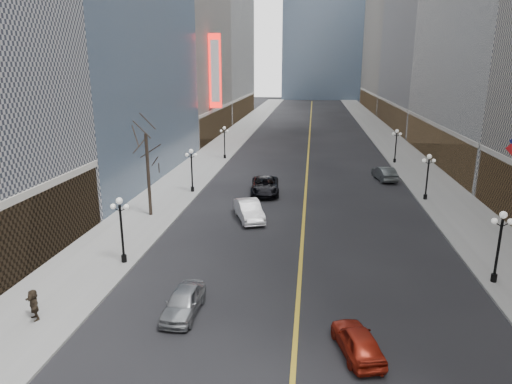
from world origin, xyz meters
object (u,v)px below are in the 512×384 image
(streetlamp_east_3, at_px, (396,142))
(streetlamp_west_2, at_px, (192,166))
(streetlamp_west_1, at_px, (121,223))
(car_nb_mid, at_px, (249,210))
(car_nb_far, at_px, (265,186))
(streetlamp_east_1, at_px, (500,239))
(car_nb_near, at_px, (184,302))
(car_sb_mid, at_px, (357,341))
(car_sb_far, at_px, (384,173))
(streetlamp_east_2, at_px, (428,172))
(streetlamp_west_3, at_px, (224,139))

(streetlamp_east_3, relative_size, streetlamp_west_2, 1.00)
(streetlamp_west_1, bearing_deg, car_nb_mid, 54.97)
(car_nb_far, bearing_deg, streetlamp_east_1, -54.66)
(streetlamp_east_1, relative_size, car_nb_near, 1.07)
(streetlamp_west_1, bearing_deg, streetlamp_east_1, 0.00)
(streetlamp_east_1, distance_m, car_nb_far, 24.61)
(streetlamp_west_1, height_order, car_nb_far, streetlamp_west_1)
(streetlamp_east_1, distance_m, streetlamp_west_1, 23.60)
(car_nb_near, bearing_deg, streetlamp_east_1, 18.90)
(streetlamp_east_1, xyz_separation_m, car_nb_far, (-16.01, 18.58, -2.05))
(car_sb_mid, bearing_deg, streetlamp_west_2, -75.92)
(streetlamp_east_3, distance_m, streetlamp_west_2, 29.68)
(car_nb_far, relative_size, car_sb_far, 1.27)
(streetlamp_east_2, height_order, car_sb_mid, streetlamp_east_2)
(streetlamp_east_1, relative_size, streetlamp_west_3, 1.00)
(car_nb_far, bearing_deg, car_sb_mid, -80.60)
(streetlamp_west_1, xyz_separation_m, streetlamp_west_3, (0.00, 36.00, 0.00))
(streetlamp_west_3, xyz_separation_m, car_sb_far, (20.80, -9.88, -2.10))
(streetlamp_east_3, xyz_separation_m, car_nb_near, (-17.86, -41.72, -2.18))
(car_nb_near, distance_m, car_sb_far, 35.22)
(streetlamp_west_2, distance_m, car_nb_mid, 10.80)
(streetlamp_east_3, bearing_deg, car_sb_mid, -101.42)
(streetlamp_west_3, xyz_separation_m, car_sb_mid, (14.67, -44.20, -2.23))
(streetlamp_east_2, height_order, streetlamp_east_3, same)
(streetlamp_west_1, bearing_deg, streetlamp_west_2, 90.00)
(streetlamp_west_1, height_order, streetlamp_west_3, same)
(car_nb_far, bearing_deg, car_sb_far, 24.34)
(streetlamp_east_3, relative_size, streetlamp_west_1, 1.00)
(streetlamp_east_1, distance_m, streetlamp_west_3, 43.05)
(streetlamp_east_2, relative_size, car_nb_mid, 0.88)
(streetlamp_west_2, xyz_separation_m, streetlamp_west_3, (0.00, 18.00, 0.00))
(streetlamp_west_1, bearing_deg, car_sb_mid, -29.19)
(streetlamp_west_2, relative_size, streetlamp_west_3, 1.00)
(streetlamp_east_3, relative_size, car_nb_mid, 0.88)
(car_nb_far, bearing_deg, streetlamp_west_2, 178.94)
(car_sb_mid, bearing_deg, car_nb_near, -30.67)
(streetlamp_east_2, relative_size, streetlamp_west_2, 1.00)
(streetlamp_west_3, bearing_deg, streetlamp_west_1, -90.00)
(streetlamp_west_2, bearing_deg, streetlamp_west_3, 90.00)
(streetlamp_east_1, bearing_deg, streetlamp_west_1, 180.00)
(car_nb_mid, xyz_separation_m, car_nb_far, (0.50, 8.46, 0.00))
(streetlamp_west_2, height_order, streetlamp_west_3, same)
(car_sb_mid, bearing_deg, car_sb_far, -115.30)
(streetlamp_east_3, distance_m, car_nb_far, 23.75)
(streetlamp_east_1, height_order, car_nb_near, streetlamp_east_1)
(streetlamp_west_3, bearing_deg, car_sb_mid, -71.64)
(streetlamp_east_1, xyz_separation_m, car_nb_mid, (-16.51, 10.11, -2.05))
(streetlamp_east_1, bearing_deg, streetlamp_east_3, 90.00)
(streetlamp_east_1, bearing_deg, streetlamp_west_2, 142.67)
(streetlamp_west_1, bearing_deg, car_sb_far, 51.47)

